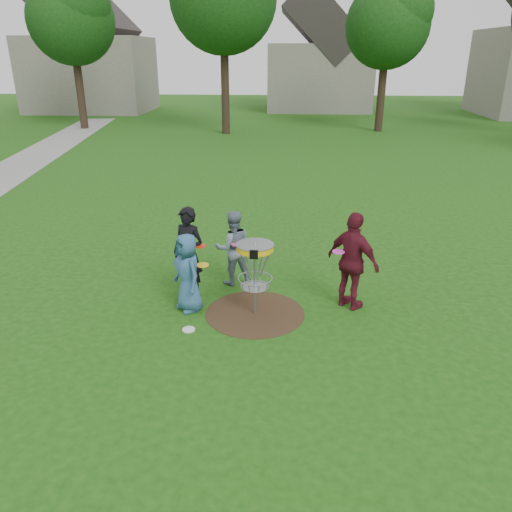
# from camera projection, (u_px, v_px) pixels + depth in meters

# --- Properties ---
(ground) EXTENTS (100.00, 100.00, 0.00)m
(ground) POSITION_uv_depth(u_px,v_px,m) (255.00, 313.00, 9.04)
(ground) COLOR #19470F
(ground) RESTS_ON ground
(dirt_patch) EXTENTS (1.80, 1.80, 0.01)m
(dirt_patch) POSITION_uv_depth(u_px,v_px,m) (255.00, 313.00, 9.04)
(dirt_patch) COLOR #47331E
(dirt_patch) RESTS_ON ground
(player_blue) EXTENTS (0.80, 0.85, 1.46)m
(player_blue) POSITION_uv_depth(u_px,v_px,m) (188.00, 273.00, 8.92)
(player_blue) COLOR #2E5980
(player_blue) RESTS_ON ground
(player_black) EXTENTS (0.76, 0.66, 1.77)m
(player_black) POSITION_uv_depth(u_px,v_px,m) (189.00, 253.00, 9.38)
(player_black) COLOR black
(player_black) RESTS_ON ground
(player_grey) EXTENTS (0.89, 0.79, 1.54)m
(player_grey) POSITION_uv_depth(u_px,v_px,m) (233.00, 248.00, 9.96)
(player_grey) COLOR slate
(player_grey) RESTS_ON ground
(player_maroon) EXTENTS (1.09, 1.05, 1.82)m
(player_maroon) POSITION_uv_depth(u_px,v_px,m) (353.00, 262.00, 8.93)
(player_maroon) COLOR maroon
(player_maroon) RESTS_ON ground
(disc_on_grass) EXTENTS (0.22, 0.22, 0.02)m
(disc_on_grass) POSITION_uv_depth(u_px,v_px,m) (189.00, 329.00, 8.49)
(disc_on_grass) COLOR white
(disc_on_grass) RESTS_ON ground
(disc_golf_basket) EXTENTS (0.66, 0.67, 1.38)m
(disc_golf_basket) POSITION_uv_depth(u_px,v_px,m) (255.00, 262.00, 8.66)
(disc_golf_basket) COLOR #9EA0A5
(disc_golf_basket) RESTS_ON ground
(held_discs) EXTENTS (2.73, 1.16, 0.24)m
(held_discs) POSITION_uv_depth(u_px,v_px,m) (244.00, 251.00, 9.12)
(held_discs) COLOR yellow
(held_discs) RESTS_ON ground
(tree_row) EXTENTS (51.20, 17.42, 9.90)m
(tree_row) POSITION_uv_depth(u_px,v_px,m) (288.00, 14.00, 25.77)
(tree_row) COLOR #38281C
(tree_row) RESTS_ON ground
(house_row) EXTENTS (44.50, 10.65, 11.62)m
(house_row) POSITION_uv_depth(u_px,v_px,m) (344.00, 56.00, 37.76)
(house_row) COLOR gray
(house_row) RESTS_ON ground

